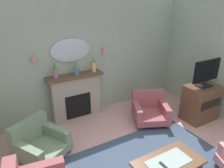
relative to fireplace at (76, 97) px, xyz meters
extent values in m
cube|color=#93A393|center=(0.39, 0.22, 0.85)|extent=(6.58, 0.10, 2.84)
cube|color=gray|center=(0.00, 0.01, -0.02)|extent=(1.20, 0.28, 1.10)
cube|color=black|center=(0.00, -0.09, -0.19)|extent=(0.64, 0.12, 0.60)
cube|color=brown|center=(0.00, -0.01, 0.56)|extent=(1.36, 0.36, 0.06)
cylinder|color=#9E6084|center=(-0.45, -0.03, 0.70)|extent=(0.10, 0.10, 0.22)
cone|color=#38753D|center=(-0.45, -0.03, 0.88)|extent=(0.10, 0.10, 0.16)
cylinder|color=#4C7093|center=(0.05, -0.03, 0.68)|extent=(0.12, 0.12, 0.19)
cone|color=#4C8447|center=(0.05, -0.03, 0.86)|extent=(0.10, 0.10, 0.16)
cylinder|color=tan|center=(0.50, -0.03, 0.71)|extent=(0.10, 0.10, 0.23)
cone|color=#4C8447|center=(0.50, -0.03, 0.90)|extent=(0.10, 0.10, 0.16)
ellipsoid|color=#B2BCC6|center=(0.00, 0.14, 1.14)|extent=(0.96, 0.06, 0.56)
cone|color=#D17066|center=(-0.85, 0.09, 1.09)|extent=(0.14, 0.14, 0.14)
cone|color=#D17066|center=(0.85, 0.09, 1.09)|extent=(0.14, 0.14, 0.14)
cube|color=brown|center=(0.51, -2.68, -0.15)|extent=(1.10, 0.60, 0.04)
cube|color=#8C9E99|center=(0.51, -2.68, -0.13)|extent=(0.72, 0.36, 0.01)
cylinder|color=brown|center=(1.00, -2.44, -0.37)|extent=(0.06, 0.06, 0.40)
cube|color=black|center=(0.38, -2.71, -0.12)|extent=(0.04, 0.16, 0.02)
cube|color=gray|center=(-1.08, -1.07, -0.39)|extent=(1.10, 1.10, 0.16)
cube|color=gray|center=(-1.26, -0.77, -0.09)|extent=(0.77, 0.54, 0.45)
cube|color=gray|center=(-1.38, -1.24, -0.20)|extent=(0.49, 0.69, 0.22)
cube|color=gray|center=(-0.79, -0.90, -0.20)|extent=(0.49, 0.69, 0.22)
cylinder|color=brown|center=(-0.62, -1.19, -0.52)|extent=(0.06, 0.06, 0.10)
cylinder|color=brown|center=(-1.55, -0.95, -0.52)|extent=(0.06, 0.06, 0.10)
cylinder|color=brown|center=(-0.96, -0.60, -0.52)|extent=(0.06, 0.06, 0.10)
cube|color=#934C51|center=(1.47, -1.11, -0.39)|extent=(1.06, 1.06, 0.16)
cube|color=#934C51|center=(1.62, -0.80, -0.09)|extent=(0.79, 0.48, 0.45)
cube|color=#934C51|center=(1.16, -0.96, -0.20)|extent=(0.43, 0.71, 0.22)
cube|color=#934C51|center=(1.78, -1.25, -0.20)|extent=(0.43, 0.71, 0.22)
cylinder|color=brown|center=(1.02, -1.27, -0.52)|extent=(0.06, 0.06, 0.10)
cylinder|color=brown|center=(1.64, -1.56, -0.52)|extent=(0.06, 0.06, 0.10)
cylinder|color=brown|center=(1.31, -0.66, -0.52)|extent=(0.06, 0.06, 0.10)
cylinder|color=brown|center=(1.92, -0.94, -0.52)|extent=(0.06, 0.06, 0.10)
cylinder|color=brown|center=(1.57, -2.87, -0.52)|extent=(0.06, 0.06, 0.10)
cube|color=brown|center=(2.63, -1.60, -0.12)|extent=(0.80, 0.56, 0.90)
cube|color=black|center=(2.63, -1.88, -0.03)|extent=(0.68, 0.02, 0.20)
cube|color=black|center=(2.63, -1.62, 0.34)|extent=(0.36, 0.24, 0.03)
cylinder|color=black|center=(2.63, -1.62, 0.41)|extent=(0.04, 0.04, 0.10)
cube|color=black|center=(2.63, -1.62, 0.72)|extent=(0.84, 0.04, 0.52)
cube|color=black|center=(2.63, -1.64, 0.72)|extent=(0.80, 0.01, 0.48)
camera|label=1|loc=(-1.50, -4.41, 2.19)|focal=32.67mm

